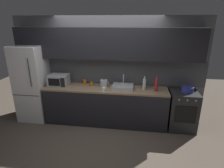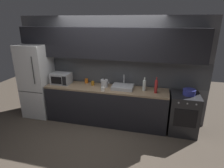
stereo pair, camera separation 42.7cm
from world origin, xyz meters
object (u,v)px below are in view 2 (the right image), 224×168
(oven_range, at_px, (183,114))
(wine_bottle_red, at_px, (156,87))
(kettle, at_px, (104,83))
(wine_bottle_clear, at_px, (144,85))
(mug_amber, at_px, (93,83))
(mug_white, at_px, (103,89))
(microwave, at_px, (61,78))
(mug_orange, at_px, (86,81))
(refrigerator, at_px, (37,81))
(cooking_pot, at_px, (189,92))

(oven_range, relative_size, wine_bottle_red, 2.56)
(kettle, distance_m, wine_bottle_clear, 0.93)
(mug_amber, bearing_deg, mug_white, -41.01)
(microwave, distance_m, wine_bottle_red, 2.29)
(microwave, relative_size, wine_bottle_clear, 1.48)
(wine_bottle_red, bearing_deg, kettle, 175.38)
(wine_bottle_red, distance_m, mug_orange, 1.73)
(kettle, relative_size, wine_bottle_red, 0.58)
(kettle, xyz_separation_m, wine_bottle_clear, (0.93, -0.01, 0.04))
(refrigerator, xyz_separation_m, microwave, (0.68, 0.02, 0.11))
(mug_white, bearing_deg, wine_bottle_red, 7.82)
(refrigerator, relative_size, mug_orange, 16.83)
(kettle, distance_m, mug_orange, 0.55)
(oven_range, bearing_deg, wine_bottle_clear, 178.09)
(microwave, xyz_separation_m, cooking_pot, (2.97, -0.02, -0.07))
(microwave, distance_m, mug_orange, 0.62)
(mug_orange, distance_m, mug_amber, 0.25)
(wine_bottle_clear, height_order, mug_orange, wine_bottle_clear)
(refrigerator, bearing_deg, mug_amber, 3.42)
(mug_orange, xyz_separation_m, mug_amber, (0.21, -0.12, -0.00))
(microwave, bearing_deg, wine_bottle_red, -1.88)
(microwave, distance_m, wine_bottle_clear, 2.03)
(wine_bottle_clear, bearing_deg, mug_orange, 172.77)
(mug_orange, distance_m, cooking_pot, 2.40)
(mug_orange, relative_size, mug_amber, 1.08)
(refrigerator, relative_size, kettle, 9.06)
(wine_bottle_clear, distance_m, mug_orange, 1.46)
(wine_bottle_red, distance_m, mug_white, 1.16)
(oven_range, height_order, wine_bottle_clear, wine_bottle_clear)
(mug_white, xyz_separation_m, mug_amber, (-0.35, 0.30, 0.01))
(mug_white, bearing_deg, wine_bottle_clear, 15.26)
(oven_range, distance_m, microwave, 2.97)
(oven_range, height_order, microwave, microwave)
(oven_range, relative_size, wine_bottle_clear, 2.90)
(wine_bottle_red, height_order, mug_orange, wine_bottle_red)
(oven_range, bearing_deg, mug_orange, 174.78)
(refrigerator, height_order, wine_bottle_clear, refrigerator)
(refrigerator, xyz_separation_m, mug_white, (1.82, -0.21, 0.02))
(oven_range, bearing_deg, kettle, 178.73)
(kettle, xyz_separation_m, mug_amber, (-0.31, 0.05, -0.04))
(microwave, xyz_separation_m, wine_bottle_clear, (2.03, 0.01, -0.01))
(refrigerator, height_order, kettle, refrigerator)
(wine_bottle_red, distance_m, wine_bottle_clear, 0.27)
(cooking_pot, bearing_deg, refrigerator, -180.00)
(mug_white, bearing_deg, oven_range, 6.84)
(refrigerator, xyz_separation_m, wine_bottle_clear, (2.71, 0.03, 0.10))
(wine_bottle_clear, bearing_deg, wine_bottle_red, -18.31)
(mug_white, distance_m, cooking_pot, 1.84)
(microwave, distance_m, mug_white, 1.17)
(kettle, bearing_deg, mug_orange, 161.62)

